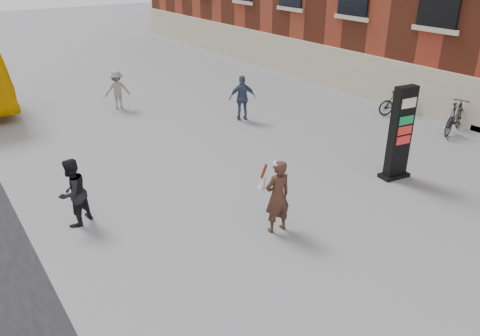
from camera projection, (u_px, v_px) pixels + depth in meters
ground at (308, 240)px, 10.19m from camera, size 100.00×100.00×0.00m
info_pylon at (400, 133)px, 12.48m from camera, size 0.88×0.53×2.58m
woman at (277, 195)px, 10.18m from camera, size 0.68×0.63×1.71m
pedestrian_a at (73, 193)px, 10.46m from camera, size 0.98×0.93×1.60m
pedestrian_b at (117, 90)px, 18.38m from camera, size 1.09×0.78×1.52m
pedestrian_c at (243, 98)px, 17.10m from camera, size 1.05×0.79×1.66m
bike_5 at (455, 117)px, 15.95m from camera, size 1.97×1.03×1.14m
bike_7 at (398, 103)px, 17.75m from camera, size 1.65×0.98×0.96m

